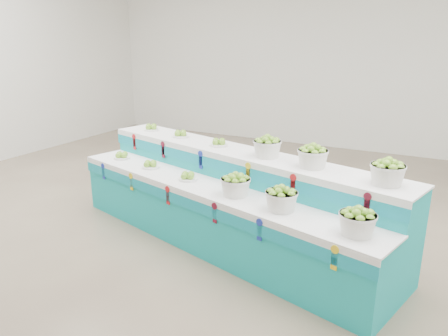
{
  "coord_description": "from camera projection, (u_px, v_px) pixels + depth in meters",
  "views": [
    {
      "loc": [
        2.4,
        -3.95,
        2.25
      ],
      "look_at": [
        0.31,
        0.04,
        0.87
      ],
      "focal_mm": 34.23,
      "sensor_mm": 36.0,
      "label": 1
    }
  ],
  "objects": [
    {
      "name": "display_stand",
      "position": [
        224.0,
        198.0,
        4.81
      ],
      "size": [
        4.2,
        2.09,
        1.02
      ],
      "primitive_type": null,
      "rotation": [
        0.0,
        0.0,
        -0.27
      ],
      "color": "#14A5A9",
      "rests_on": "ground"
    },
    {
      "name": "plate_lower_left",
      "position": [
        122.0,
        155.0,
        5.6
      ],
      "size": [
        0.26,
        0.26,
        0.1
      ],
      "primitive_type": "cylinder",
      "rotation": [
        0.0,
        0.0,
        -0.27
      ],
      "color": "white",
      "rests_on": "display_stand"
    },
    {
      "name": "plate_upper_right",
      "position": [
        219.0,
        142.0,
        5.03
      ],
      "size": [
        0.26,
        0.26,
        0.1
      ],
      "primitive_type": "cylinder",
      "rotation": [
        0.0,
        0.0,
        -0.27
      ],
      "color": "white",
      "rests_on": "display_stand"
    },
    {
      "name": "plate_lower_mid",
      "position": [
        150.0,
        164.0,
        5.21
      ],
      "size": [
        0.26,
        0.26,
        0.1
      ],
      "primitive_type": "cylinder",
      "rotation": [
        0.0,
        0.0,
        -0.27
      ],
      "color": "white",
      "rests_on": "display_stand"
    },
    {
      "name": "plate_upper_mid",
      "position": [
        181.0,
        133.0,
        5.47
      ],
      "size": [
        0.26,
        0.26,
        0.1
      ],
      "primitive_type": "cylinder",
      "rotation": [
        0.0,
        0.0,
        -0.27
      ],
      "color": "white",
      "rests_on": "display_stand"
    },
    {
      "name": "basket_upper_left",
      "position": [
        267.0,
        147.0,
        4.55
      ],
      "size": [
        0.37,
        0.37,
        0.23
      ],
      "primitive_type": null,
      "rotation": [
        0.0,
        0.0,
        -0.27
      ],
      "color": "silver",
      "rests_on": "display_stand"
    },
    {
      "name": "basket_upper_right",
      "position": [
        388.0,
        172.0,
        3.69
      ],
      "size": [
        0.37,
        0.37,
        0.23
      ],
      "primitive_type": null,
      "rotation": [
        0.0,
        0.0,
        -0.27
      ],
      "color": "silver",
      "rests_on": "display_stand"
    },
    {
      "name": "back_wall",
      "position": [
        323.0,
        50.0,
        8.71
      ],
      "size": [
        10.0,
        0.0,
        10.0
      ],
      "primitive_type": "plane",
      "rotation": [
        1.57,
        0.0,
        0.0
      ],
      "color": "silver",
      "rests_on": "ground"
    },
    {
      "name": "basket_lower_mid",
      "position": [
        281.0,
        198.0,
        3.92
      ],
      "size": [
        0.37,
        0.37,
        0.23
      ],
      "primitive_type": null,
      "rotation": [
        0.0,
        0.0,
        -0.27
      ],
      "color": "silver",
      "rests_on": "display_stand"
    },
    {
      "name": "plate_lower_right",
      "position": [
        188.0,
        176.0,
        4.77
      ],
      "size": [
        0.26,
        0.26,
        0.1
      ],
      "primitive_type": "cylinder",
      "rotation": [
        0.0,
        0.0,
        -0.27
      ],
      "color": "white",
      "rests_on": "display_stand"
    },
    {
      "name": "basket_lower_left",
      "position": [
        236.0,
        185.0,
        4.28
      ],
      "size": [
        0.37,
        0.37,
        0.23
      ],
      "primitive_type": null,
      "rotation": [
        0.0,
        0.0,
        -0.27
      ],
      "color": "silver",
      "rests_on": "display_stand"
    },
    {
      "name": "basket_upper_mid",
      "position": [
        313.0,
        156.0,
        4.18
      ],
      "size": [
        0.37,
        0.37,
        0.23
      ],
      "primitive_type": null,
      "rotation": [
        0.0,
        0.0,
        -0.27
      ],
      "color": "silver",
      "rests_on": "display_stand"
    },
    {
      "name": "plate_upper_left",
      "position": [
        151.0,
        127.0,
        5.87
      ],
      "size": [
        0.26,
        0.26,
        0.1
      ],
      "primitive_type": "cylinder",
      "rotation": [
        0.0,
        0.0,
        -0.27
      ],
      "color": "white",
      "rests_on": "display_stand"
    },
    {
      "name": "basket_lower_right",
      "position": [
        357.0,
        221.0,
        3.43
      ],
      "size": [
        0.37,
        0.37,
        0.23
      ],
      "primitive_type": null,
      "rotation": [
        0.0,
        0.0,
        -0.27
      ],
      "color": "silver",
      "rests_on": "display_stand"
    },
    {
      "name": "ground",
      "position": [
        200.0,
        235.0,
        5.06
      ],
      "size": [
        10.0,
        10.0,
        0.0
      ],
      "primitive_type": "plane",
      "color": "brown",
      "rests_on": "ground"
    }
  ]
}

